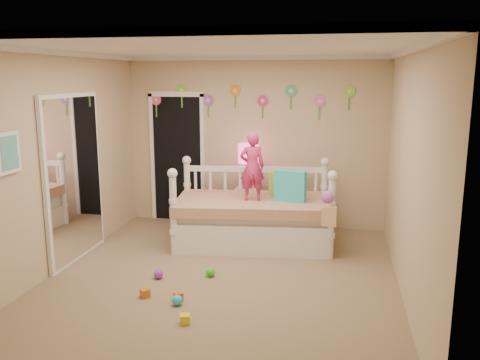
% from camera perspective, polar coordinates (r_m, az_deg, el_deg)
% --- Properties ---
extents(floor, '(4.00, 4.50, 0.01)m').
position_cam_1_polar(floor, '(5.89, -2.14, -11.19)').
color(floor, '#7F684C').
rests_on(floor, ground).
extents(ceiling, '(4.00, 4.50, 0.01)m').
position_cam_1_polar(ceiling, '(5.44, -2.35, 14.94)').
color(ceiling, white).
rests_on(ceiling, floor).
extents(back_wall, '(4.00, 0.01, 2.60)m').
position_cam_1_polar(back_wall, '(7.70, 1.68, 4.31)').
color(back_wall, tan).
rests_on(back_wall, floor).
extents(left_wall, '(0.01, 4.50, 2.60)m').
position_cam_1_polar(left_wall, '(6.29, -20.26, 1.90)').
color(left_wall, tan).
rests_on(left_wall, floor).
extents(right_wall, '(0.01, 4.50, 2.60)m').
position_cam_1_polar(right_wall, '(5.42, 18.79, 0.52)').
color(right_wall, tan).
rests_on(right_wall, floor).
extents(crown_molding, '(4.00, 4.50, 0.06)m').
position_cam_1_polar(crown_molding, '(5.43, -2.35, 14.62)').
color(crown_molding, white).
rests_on(crown_molding, ceiling).
extents(daybed, '(2.27, 1.41, 1.16)m').
position_cam_1_polar(daybed, '(6.88, 1.53, -2.69)').
color(daybed, white).
rests_on(daybed, floor).
extents(pillow_turquoise, '(0.44, 0.21, 0.42)m').
position_cam_1_polar(pillow_turquoise, '(6.71, 5.76, -0.69)').
color(pillow_turquoise, '#28AFCA').
rests_on(pillow_turquoise, daybed).
extents(pillow_lime, '(0.37, 0.14, 0.35)m').
position_cam_1_polar(pillow_lime, '(6.98, 4.93, -0.49)').
color(pillow_lime, '#99D641').
rests_on(pillow_lime, daybed).
extents(child, '(0.38, 0.30, 0.92)m').
position_cam_1_polar(child, '(6.69, 1.40, 1.52)').
color(child, '#CE2F69').
rests_on(child, daybed).
extents(nightstand, '(0.39, 0.30, 0.63)m').
position_cam_1_polar(nightstand, '(7.67, 0.93, -3.22)').
color(nightstand, white).
rests_on(nightstand, floor).
extents(table_lamp, '(0.31, 0.31, 0.67)m').
position_cam_1_polar(table_lamp, '(7.50, 0.95, 2.42)').
color(table_lamp, '#E41E5A').
rests_on(table_lamp, nightstand).
extents(closet_doorway, '(0.90, 0.04, 2.07)m').
position_cam_1_polar(closet_doorway, '(8.02, -7.19, 2.62)').
color(closet_doorway, black).
rests_on(closet_doorway, back_wall).
extents(flower_decals, '(3.40, 0.02, 0.50)m').
position_cam_1_polar(flower_decals, '(7.65, 1.02, 9.08)').
color(flower_decals, '#B2668C').
rests_on(flower_decals, back_wall).
extents(mirror_closet, '(0.07, 1.30, 2.10)m').
position_cam_1_polar(mirror_closet, '(6.57, -18.46, 0.19)').
color(mirror_closet, white).
rests_on(mirror_closet, left_wall).
extents(wall_picture, '(0.05, 0.34, 0.42)m').
position_cam_1_polar(wall_picture, '(5.50, -25.03, 2.84)').
color(wall_picture, white).
rests_on(wall_picture, left_wall).
extents(hanging_bag, '(0.20, 0.16, 0.36)m').
position_cam_1_polar(hanging_bag, '(6.16, 9.99, -3.36)').
color(hanging_bag, beige).
rests_on(hanging_bag, daybed).
extents(toy_scatter, '(1.24, 1.51, 0.11)m').
position_cam_1_polar(toy_scatter, '(5.56, -7.85, -12.15)').
color(toy_scatter, '#996666').
rests_on(toy_scatter, floor).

